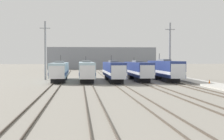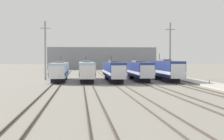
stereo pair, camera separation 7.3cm
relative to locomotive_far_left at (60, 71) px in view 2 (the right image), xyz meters
name	(u,v)px [view 2 (the right image)]	position (x,y,z in m)	size (l,w,h in m)	color
ground_plane	(118,84)	(10.35, -8.59, -2.03)	(400.00, 400.00, 0.00)	gray
rail_pair_far_left	(56,84)	(0.00, -8.59, -1.96)	(1.50, 120.00, 0.15)	#4C4238
rail_pair_center_left	(87,84)	(5.18, -8.59, -1.96)	(1.51, 120.00, 0.15)	#4C4238
rail_pair_center	(118,84)	(10.35, -8.59, -1.96)	(1.51, 120.00, 0.15)	#4C4238
rail_pair_center_right	(148,84)	(15.53, -8.59, -1.96)	(1.51, 120.00, 0.15)	#4C4238
rail_pair_far_right	(177,83)	(20.70, -8.59, -1.96)	(1.50, 120.00, 0.15)	#4C4238
locomotive_far_left	(60,71)	(0.00, 0.00, 0.00)	(2.96, 16.87, 5.11)	#232326
locomotive_center_left	(86,70)	(5.18, -0.26, 0.05)	(2.87, 19.15, 4.85)	#232326
locomotive_center	(114,71)	(10.35, -1.86, 0.05)	(2.81, 17.34, 5.09)	black
locomotive_center_right	(138,70)	(15.53, 0.33, 0.04)	(2.83, 18.53, 4.65)	black
locomotive_far_right	(165,70)	(20.70, -0.93, 0.17)	(2.88, 17.92, 5.48)	black
catenary_tower_left	(45,50)	(-3.11, 3.70, 4.11)	(2.14, 0.40, 12.03)	gray
catenary_tower_right	(170,50)	(23.06, 3.70, 4.11)	(2.14, 0.40, 12.03)	gray
platform	(202,83)	(25.29, -8.59, -1.88)	(4.00, 120.00, 0.30)	#B7B5AD
traffic_cone	(209,81)	(25.31, -11.54, -1.42)	(0.31, 0.31, 0.63)	orange
depot_building	(102,58)	(13.16, 69.59, 2.47)	(44.44, 9.33, 9.02)	gray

